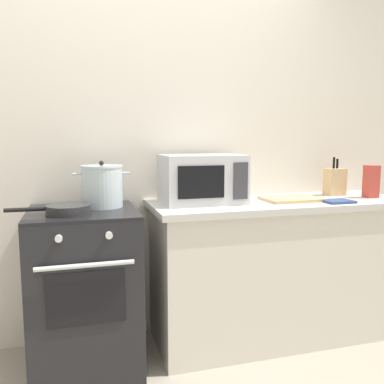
{
  "coord_description": "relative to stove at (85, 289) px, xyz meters",
  "views": [
    {
      "loc": [
        -0.38,
        -1.74,
        1.32
      ],
      "look_at": [
        0.29,
        0.6,
        1.0
      ],
      "focal_mm": 38.25,
      "sensor_mm": 36.0,
      "label": 1
    }
  ],
  "objects": [
    {
      "name": "back_wall",
      "position": [
        0.65,
        0.37,
        0.79
      ],
      "size": [
        4.4,
        0.1,
        2.5
      ],
      "primitive_type": "cube",
      "color": "silver",
      "rests_on": "ground_plane"
    },
    {
      "name": "lower_cabinet_right",
      "position": [
        1.25,
        0.02,
        -0.02
      ],
      "size": [
        1.64,
        0.56,
        0.88
      ],
      "primitive_type": "cube",
      "color": "beige",
      "rests_on": "ground_plane"
    },
    {
      "name": "countertop_right",
      "position": [
        1.25,
        0.02,
        0.44
      ],
      "size": [
        1.7,
        0.6,
        0.04
      ],
      "primitive_type": "cube",
      "color": "beige",
      "rests_on": "lower_cabinet_right"
    },
    {
      "name": "stove",
      "position": [
        0.0,
        0.0,
        0.0
      ],
      "size": [
        0.6,
        0.64,
        0.92
      ],
      "color": "black",
      "rests_on": "ground_plane"
    },
    {
      "name": "stock_pot",
      "position": [
        0.12,
        0.08,
        0.58
      ],
      "size": [
        0.32,
        0.24,
        0.27
      ],
      "color": "silver",
      "rests_on": "stove"
    },
    {
      "name": "frying_pan",
      "position": [
        -0.08,
        -0.1,
        0.48
      ],
      "size": [
        0.43,
        0.23,
        0.05
      ],
      "color": "#28282B",
      "rests_on": "stove"
    },
    {
      "name": "microwave",
      "position": [
        0.73,
        0.08,
        0.61
      ],
      "size": [
        0.5,
        0.37,
        0.3
      ],
      "color": "silver",
      "rests_on": "countertop_right"
    },
    {
      "name": "cutting_board",
      "position": [
        1.32,
        0.0,
        0.47
      ],
      "size": [
        0.36,
        0.26,
        0.02
      ],
      "primitive_type": "cube",
      "color": "tan",
      "rests_on": "countertop_right"
    },
    {
      "name": "knife_block",
      "position": [
        1.74,
        0.14,
        0.56
      ],
      "size": [
        0.13,
        0.1,
        0.27
      ],
      "color": "tan",
      "rests_on": "countertop_right"
    },
    {
      "name": "pasta_box",
      "position": [
        1.9,
        -0.03,
        0.57
      ],
      "size": [
        0.08,
        0.08,
        0.22
      ],
      "primitive_type": "cube",
      "color": "#B73D33",
      "rests_on": "countertop_right"
    },
    {
      "name": "oven_mitt",
      "position": [
        1.55,
        -0.16,
        0.47
      ],
      "size": [
        0.18,
        0.14,
        0.02
      ],
      "primitive_type": "cube",
      "color": "#33477A",
      "rests_on": "countertop_right"
    }
  ]
}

